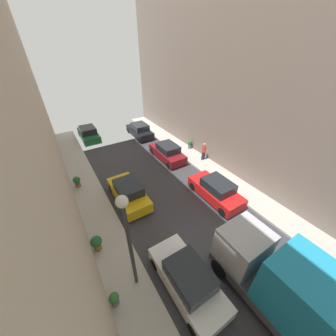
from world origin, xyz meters
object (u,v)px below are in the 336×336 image
Objects in this scene: parked_car_right_2 at (216,190)px; lamp_post at (128,233)px; parked_car_right_3 at (167,152)px; potted_plant_4 at (114,299)px; pedestrian at (204,151)px; parked_car_right_4 at (140,131)px; parked_car_left_4 at (89,134)px; parked_car_left_2 at (188,279)px; delivery_truck at (301,300)px; potted_plant_1 at (77,181)px; parked_car_left_3 at (129,193)px; potted_plant_2 at (190,144)px; potted_plant_0 at (96,243)px.

lamp_post is at bearing -161.92° from parked_car_right_2.
parked_car_right_3 is 5.86× the size of potted_plant_4.
pedestrian is 0.32× the size of lamp_post.
lamp_post is (-7.30, -15.18, 2.97)m from parked_car_right_4.
parked_car_left_4 is 5.85m from parked_car_right_4.
parked_car_left_2 and parked_car_left_4 have the same top height.
lamp_post is at bearing -115.68° from parked_car_right_4.
pedestrian is 2.40× the size of potted_plant_4.
pedestrian is at bearing 45.59° from parked_car_left_2.
parked_car_left_4 is (0.00, 18.86, 0.00)m from parked_car_left_2.
delivery_truck is 1.23× the size of lamp_post.
delivery_truck reaches higher than parked_car_right_4.
parked_car_right_2 reaches higher than potted_plant_1.
parked_car_left_4 is at bearing 127.29° from pedestrian.
parked_car_left_4 and parked_car_right_2 have the same top height.
lamp_post reaches higher than potted_plant_1.
parked_car_right_4 reaches higher than potted_plant_4.
parked_car_left_3 is at bearing -90.00° from parked_car_left_4.
delivery_truck is 15.07m from potted_plant_2.
parked_car_right_4 is at bearing 64.32° from lamp_post.
parked_car_left_3 is 1.00× the size of parked_car_left_4.
parked_car_right_2 is at bearing -90.00° from parked_car_right_4.
potted_plant_0 is at bearing 126.11° from parked_car_left_2.
potted_plant_2 is (8.43, 3.86, -0.10)m from parked_car_left_3.
potted_plant_2 is (8.43, 10.76, -0.10)m from parked_car_left_2.
parked_car_left_2 is 6.90m from parked_car_left_3.
lamp_post reaches higher than parked_car_right_4.
parked_car_left_3 is 11.96m from parked_car_left_4.
parked_car_right_2 reaches higher than potted_plant_4.
potted_plant_4 is at bearing 160.70° from parked_car_left_2.
delivery_truck is at bearing -111.25° from parked_car_right_2.
pedestrian reaches higher than parked_car_right_2.
potted_plant_4 is (-5.75, 4.20, -1.25)m from delivery_truck.
parked_car_left_4 reaches higher than potted_plant_4.
delivery_truck is at bearing -74.94° from parked_car_left_3.
potted_plant_1 is at bearing 112.36° from delivery_truck.
potted_plant_2 is at bearing 66.47° from parked_car_right_2.
parked_car_right_3 is at bearing 141.66° from pedestrian.
parked_car_right_4 is 4.89× the size of potted_plant_2.
parked_car_right_2 is at bearing 68.75° from delivery_truck.
pedestrian is (2.68, -8.36, 0.35)m from parked_car_right_4.
parked_car_left_2 is 11.55m from pedestrian.
parked_car_right_3 is 4.76× the size of potted_plant_1.
potted_plant_2 is (5.73, 13.89, -1.17)m from delivery_truck.
potted_plant_1 is at bearing 96.01° from lamp_post.
parked_car_right_2 is 6.56m from parked_car_right_3.
delivery_truck reaches higher than potted_plant_4.
potted_plant_0 is at bearing 88.57° from potted_plant_4.
delivery_truck is at bearing -83.00° from parked_car_left_4.
parked_car_right_4 is at bearing 90.00° from parked_car_right_3.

